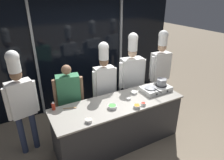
# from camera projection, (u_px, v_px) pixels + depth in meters

# --- Properties ---
(ground_plane) EXTENTS (24.00, 24.00, 0.00)m
(ground_plane) POSITION_uv_depth(u_px,v_px,m) (118.00, 141.00, 3.99)
(ground_plane) COLOR #7F705B
(window_wall_back) EXTENTS (5.06, 0.09, 2.70)m
(window_wall_back) POSITION_uv_depth(u_px,v_px,m) (82.00, 54.00, 4.85)
(window_wall_back) COLOR black
(window_wall_back) RESTS_ON ground_plane
(demo_counter) EXTENTS (2.45, 0.79, 0.90)m
(demo_counter) POSITION_uv_depth(u_px,v_px,m) (118.00, 123.00, 3.80)
(demo_counter) COLOR #2D2D30
(demo_counter) RESTS_ON ground_plane
(portable_stove) EXTENTS (0.59, 0.38, 0.11)m
(portable_stove) POSITION_uv_depth(u_px,v_px,m) (156.00, 89.00, 4.01)
(portable_stove) COLOR silver
(portable_stove) RESTS_ON demo_counter
(frying_pan) EXTENTS (0.25, 0.44, 0.05)m
(frying_pan) POSITION_uv_depth(u_px,v_px,m) (151.00, 87.00, 3.92)
(frying_pan) COLOR #ADAFB5
(frying_pan) RESTS_ON portable_stove
(stock_pot) EXTENTS (0.22, 0.20, 0.13)m
(stock_pot) POSITION_uv_depth(u_px,v_px,m) (162.00, 82.00, 4.02)
(stock_pot) COLOR #93969B
(stock_pot) RESTS_ON portable_stove
(squeeze_bottle_chili) EXTENTS (0.06, 0.06, 0.16)m
(squeeze_bottle_chili) POSITION_uv_depth(u_px,v_px,m) (53.00, 106.00, 3.37)
(squeeze_bottle_chili) COLOR red
(squeeze_bottle_chili) RESTS_ON demo_counter
(prep_bowl_bean_sprouts) EXTENTS (0.14, 0.14, 0.05)m
(prep_bowl_bean_sprouts) POSITION_uv_depth(u_px,v_px,m) (134.00, 92.00, 3.92)
(prep_bowl_bean_sprouts) COLOR white
(prep_bowl_bean_sprouts) RESTS_ON demo_counter
(prep_bowl_scallions) EXTENTS (0.17, 0.17, 0.06)m
(prep_bowl_scallions) POSITION_uv_depth(u_px,v_px,m) (112.00, 106.00, 3.43)
(prep_bowl_scallions) COLOR white
(prep_bowl_scallions) RESTS_ON demo_counter
(prep_bowl_carrots) EXTENTS (0.13, 0.13, 0.05)m
(prep_bowl_carrots) POSITION_uv_depth(u_px,v_px,m) (137.00, 106.00, 3.45)
(prep_bowl_carrots) COLOR white
(prep_bowl_carrots) RESTS_ON demo_counter
(prep_bowl_chili_flakes) EXTENTS (0.09, 0.09, 0.05)m
(prep_bowl_chili_flakes) POSITION_uv_depth(u_px,v_px,m) (143.00, 104.00, 3.52)
(prep_bowl_chili_flakes) COLOR white
(prep_bowl_chili_flakes) RESTS_ON demo_counter
(prep_bowl_rice) EXTENTS (0.09, 0.09, 0.04)m
(prep_bowl_rice) POSITION_uv_depth(u_px,v_px,m) (128.00, 98.00, 3.71)
(prep_bowl_rice) COLOR white
(prep_bowl_rice) RESTS_ON demo_counter
(prep_bowl_chicken) EXTENTS (0.11, 0.11, 0.05)m
(prep_bowl_chicken) POSITION_uv_depth(u_px,v_px,m) (89.00, 120.00, 3.07)
(prep_bowl_chicken) COLOR white
(prep_bowl_chicken) RESTS_ON demo_counter
(serving_spoon_slotted) EXTENTS (0.23, 0.11, 0.02)m
(serving_spoon_slotted) POSITION_uv_depth(u_px,v_px,m) (73.00, 108.00, 3.44)
(serving_spoon_slotted) COLOR olive
(serving_spoon_slotted) RESTS_ON demo_counter
(chef_head) EXTENTS (0.52, 0.28, 1.93)m
(chef_head) POSITION_uv_depth(u_px,v_px,m) (21.00, 97.00, 3.33)
(chef_head) COLOR #2D3856
(chef_head) RESTS_ON ground_plane
(person_guest) EXTENTS (0.54, 0.29, 1.56)m
(person_guest) POSITION_uv_depth(u_px,v_px,m) (69.00, 96.00, 3.76)
(person_guest) COLOR #2D3856
(person_guest) RESTS_ON ground_plane
(chef_sous) EXTENTS (0.53, 0.23, 1.88)m
(chef_sous) POSITION_uv_depth(u_px,v_px,m) (104.00, 80.00, 4.05)
(chef_sous) COLOR #2D3856
(chef_sous) RESTS_ON ground_plane
(chef_line) EXTENTS (0.63, 0.31, 1.97)m
(chef_line) POSITION_uv_depth(u_px,v_px,m) (132.00, 72.00, 4.41)
(chef_line) COLOR #232326
(chef_line) RESTS_ON ground_plane
(chef_pastry) EXTENTS (0.57, 0.24, 1.97)m
(chef_pastry) POSITION_uv_depth(u_px,v_px,m) (160.00, 66.00, 4.66)
(chef_pastry) COLOR #232326
(chef_pastry) RESTS_ON ground_plane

